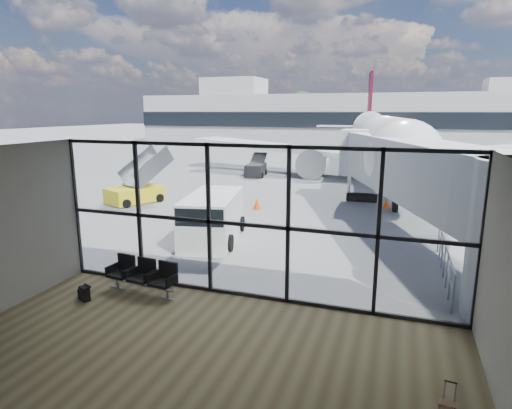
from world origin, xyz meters
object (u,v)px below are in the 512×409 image
Objects in this scene: service_van at (212,217)px; belt_loader at (256,169)px; seating_row at (144,274)px; backpack at (84,294)px; mobile_stairs at (136,192)px; airliner at (378,139)px.

belt_loader is (-4.22, 18.03, -0.40)m from service_van.
belt_loader is (-4.46, 23.50, 0.03)m from seating_row.
service_van reaches higher than seating_row.
belt_loader reaches higher than seating_row.
backpack is 24.84m from belt_loader.
service_van is at bearing 98.63° from seating_row.
belt_loader is at bearing 98.65° from mobile_stairs.
airliner is at bearing 64.99° from service_van.
backpack is at bearing -109.53° from airliner.
mobile_stairs is at bearing -134.27° from airliner.
airliner is 23.36m from service_van.
backpack is 0.01× the size of airliner.
belt_loader is 0.98× the size of mobile_stairs.
airliner reaches higher than belt_loader.
belt_loader is (-3.19, 24.63, 0.37)m from backpack.
seating_row is 4.91× the size of backpack.
mobile_stairs reaches higher than seating_row.
backpack is 0.12× the size of mobile_stairs.
service_van is 1.19× the size of belt_loader.
backpack is 0.12× the size of belt_loader.
seating_row is 13.52m from mobile_stairs.
belt_loader is at bearing -161.37° from airliner.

